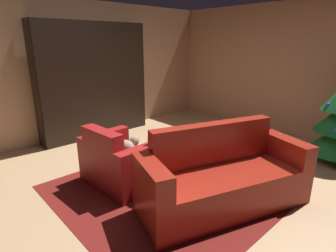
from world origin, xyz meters
TOP-DOWN VIEW (x-y plane):
  - ground_plane at (0.00, 0.00)m, footprint 7.16×7.16m
  - wall_back at (0.00, 3.01)m, footprint 5.34×0.06m
  - wall_left at (-2.64, 0.00)m, footprint 0.06×6.08m
  - area_rug at (0.15, -0.37)m, footprint 2.52×2.44m
  - bookshelf_unit at (-2.39, 0.23)m, footprint 0.35×2.16m
  - armchair_red at (-0.41, -0.66)m, footprint 1.00×0.81m
  - couch_red at (0.81, -0.11)m, footprint 1.29×2.05m
  - coffee_table at (0.11, -0.31)m, footprint 0.76×0.76m
  - book_stack_on_table at (0.14, -0.30)m, footprint 0.21×0.18m
  - bottle_on_table at (-0.01, -0.48)m, footprint 0.07×0.07m

SIDE VIEW (x-z plane):
  - ground_plane at x=0.00m, z-range 0.00..0.00m
  - area_rug at x=0.15m, z-range 0.00..0.01m
  - armchair_red at x=-0.41m, z-range -0.11..0.69m
  - couch_red at x=0.81m, z-range -0.14..0.78m
  - coffee_table at x=0.11m, z-range 0.19..0.66m
  - book_stack_on_table at x=0.14m, z-range 0.47..0.54m
  - bottle_on_table at x=-0.01m, z-range 0.44..0.76m
  - bookshelf_unit at x=-2.39m, z-range -0.02..2.13m
  - wall_back at x=0.00m, z-range 0.00..2.54m
  - wall_left at x=-2.64m, z-range 0.00..2.54m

